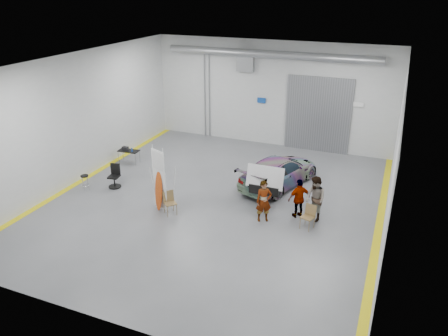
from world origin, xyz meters
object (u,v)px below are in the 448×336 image
at_px(folding_chair_near, 171,207).
at_px(office_chair, 115,177).
at_px(work_table, 128,150).
at_px(surfboard_display, 161,186).
at_px(person_c, 299,198).
at_px(person_a, 264,201).
at_px(shop_stool, 85,183).
at_px(person_b, 315,199).
at_px(folding_chair_far, 307,221).
at_px(sedan_car, 279,171).

distance_m(folding_chair_near, office_chair, 3.90).
bearing_deg(work_table, surfboard_display, -42.78).
xyz_separation_m(person_c, surfboard_display, (-5.44, -1.65, 0.32)).
xyz_separation_m(person_a, office_chair, (-7.38, 0.40, -0.39)).
height_order(surfboard_display, shop_stool, surfboard_display).
distance_m(surfboard_display, office_chair, 3.46).
distance_m(shop_stool, office_chair, 1.35).
xyz_separation_m(person_c, work_table, (-9.74, 2.33, -0.14)).
distance_m(folding_chair_near, work_table, 6.33).
relative_size(person_a, person_b, 0.93).
bearing_deg(office_chair, folding_chair_far, -11.99).
bearing_deg(work_table, person_b, -12.67).
xyz_separation_m(surfboard_display, shop_stool, (-4.26, 0.41, -0.80)).
distance_m(person_a, office_chair, 7.40).
relative_size(sedan_car, person_a, 2.73).
bearing_deg(office_chair, sedan_car, 14.04).
bearing_deg(shop_stool, work_table, 90.65).
bearing_deg(folding_chair_near, surfboard_display, 116.72).
bearing_deg(shop_stool, folding_chair_far, 2.60).
bearing_deg(person_b, folding_chair_near, -117.45).
bearing_deg(person_b, shop_stool, -128.26).
relative_size(person_c, work_table, 1.48).
bearing_deg(sedan_car, office_chair, 42.00).
distance_m(work_table, office_chair, 3.01).
distance_m(person_a, surfboard_display, 4.29).
bearing_deg(folding_chair_near, person_a, -34.61).
bearing_deg(surfboard_display, work_table, 159.06).
height_order(person_b, folding_chair_far, person_b).
bearing_deg(shop_stool, person_a, 2.69).
xyz_separation_m(work_table, office_chair, (1.13, -2.78, -0.21)).
bearing_deg(office_chair, surfboard_display, -30.65).
bearing_deg(person_c, surfboard_display, -24.34).
distance_m(person_b, surfboard_display, 6.30).
distance_m(surfboard_display, shop_stool, 4.36).
height_order(person_a, work_table, person_a).
xyz_separation_m(sedan_car, person_c, (1.58, -2.68, 0.15)).
xyz_separation_m(surfboard_display, work_table, (-4.30, 3.98, -0.46)).
height_order(sedan_car, person_c, person_c).
xyz_separation_m(person_c, folding_chair_far, (0.54, -0.78, -0.54)).
bearing_deg(work_table, person_c, -13.47).
relative_size(sedan_car, work_table, 4.20).
relative_size(person_c, surfboard_display, 0.59).
height_order(sedan_car, surfboard_display, surfboard_display).
relative_size(person_b, work_table, 1.65).
relative_size(shop_stool, office_chair, 0.66).
relative_size(person_a, person_c, 1.04).
bearing_deg(surfboard_display, folding_chair_near, 7.28).
bearing_deg(work_table, folding_chair_near, -40.60).
bearing_deg(folding_chair_far, person_b, 101.15).
height_order(sedan_car, shop_stool, sedan_car).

